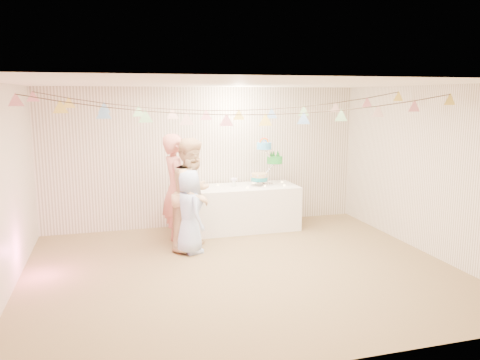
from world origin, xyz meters
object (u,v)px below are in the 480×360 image
object	(u,v)px
person_adult_a	(176,190)
person_adult_b	(193,194)
table	(239,208)
cake_stand	(267,166)
person_child	(189,212)

from	to	relation	value
person_adult_a	person_adult_b	xyz separation A→B (m)	(0.23, -0.31, -0.02)
table	person_adult_b	distance (m)	1.40
table	cake_stand	distance (m)	0.94
table	cake_stand	bearing A→B (deg)	5.19
cake_stand	person_adult_a	xyz separation A→B (m)	(-1.77, -0.60, -0.24)
person_adult_a	person_child	distance (m)	0.58
person_adult_a	person_child	xyz separation A→B (m)	(0.13, -0.50, -0.26)
table	person_adult_b	xyz separation A→B (m)	(-1.00, -0.85, 0.49)
person_adult_a	person_adult_b	size ratio (longest dim) A/B	1.03
cake_stand	person_adult_b	distance (m)	1.81
person_adult_a	person_adult_b	world-z (taller)	person_adult_a
table	person_adult_b	world-z (taller)	person_adult_b
table	person_child	bearing A→B (deg)	-136.16
person_adult_a	person_child	bearing A→B (deg)	-168.72
table	person_child	xyz separation A→B (m)	(-1.09, -1.05, 0.26)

